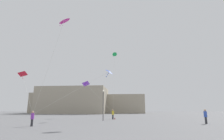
# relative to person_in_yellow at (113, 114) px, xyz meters

# --- Properties ---
(person_in_yellow) EXTENTS (0.39, 0.39, 1.81)m
(person_in_yellow) POSITION_rel_person_in_yellow_xyz_m (0.00, 0.00, 0.00)
(person_in_yellow) COLOR #2D2D33
(person_in_yellow) RESTS_ON ground_plane
(person_in_purple) EXTENTS (0.36, 0.36, 1.65)m
(person_in_purple) POSITION_rel_person_in_yellow_xyz_m (-8.28, -14.34, -0.09)
(person_in_purple) COLOR #2D2D33
(person_in_purple) RESTS_ON ground_plane
(person_in_blue) EXTENTS (0.40, 0.40, 1.84)m
(person_in_blue) POSITION_rel_person_in_yellow_xyz_m (12.42, -9.94, 0.02)
(person_in_blue) COLOR #2D2D33
(person_in_blue) RESTS_ON ground_plane
(kite_emerald_diamond) EXTENTS (1.17, 3.31, 12.61)m
(kite_emerald_diamond) POSITION_rel_person_in_yellow_xyz_m (0.28, 2.74, 12.37)
(kite_emerald_diamond) COLOR green
(kite_cobalt_diamond) EXTENTS (9.14, 1.39, 5.22)m
(kite_cobalt_diamond) POSITION_rel_person_in_yellow_xyz_m (0.14, -13.93, 5.10)
(kite_cobalt_diamond) COLOR blue
(kite_magenta_diamond) EXTENTS (4.47, 2.95, 10.55)m
(kite_magenta_diamond) POSITION_rel_person_in_yellow_xyz_m (-4.69, -16.41, 10.39)
(kite_magenta_diamond) COLOR #D12899
(kite_violet_delta) EXTENTS (7.42, 7.38, 6.78)m
(kite_violet_delta) POSITION_rel_person_in_yellow_xyz_m (-6.47, 6.36, 6.56)
(kite_violet_delta) COLOR purple
(kite_crimson_delta) EXTENTS (5.24, 5.98, 5.96)m
(kite_crimson_delta) POSITION_rel_person_in_yellow_xyz_m (-12.90, -9.14, 5.83)
(kite_crimson_delta) COLOR red
(building_left_hall) EXTENTS (13.26, 17.66, 9.64)m
(building_left_hall) POSITION_rel_person_in_yellow_xyz_m (-36.55, 58.35, 3.83)
(building_left_hall) COLOR #A39984
(building_left_hall) RESTS_ON ground_plane
(building_centre_hall) EXTENTS (28.28, 18.72, 10.79)m
(building_centre_hall) POSITION_rel_person_in_yellow_xyz_m (-18.55, 42.52, 4.40)
(building_centre_hall) COLOR #A39984
(building_centre_hall) RESTS_ON ground_plane
(building_right_hall) EXTENTS (26.20, 13.25, 8.35)m
(building_right_hall) POSITION_rel_person_in_yellow_xyz_m (-0.55, 50.89, 3.18)
(building_right_hall) COLOR #A39984
(building_right_hall) RESTS_ON ground_plane
(lamppost_east) EXTENTS (0.36, 0.36, 4.99)m
(lamppost_east) POSITION_rel_person_in_yellow_xyz_m (-1.40, -4.44, 2.36)
(lamppost_east) COLOR #2D2D30
(lamppost_east) RESTS_ON ground_plane
(handbag_beside_flyer) EXTENTS (0.19, 0.34, 0.24)m
(handbag_beside_flyer) POSITION_rel_person_in_yellow_xyz_m (0.35, 0.10, -0.87)
(handbag_beside_flyer) COLOR maroon
(handbag_beside_flyer) RESTS_ON ground_plane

